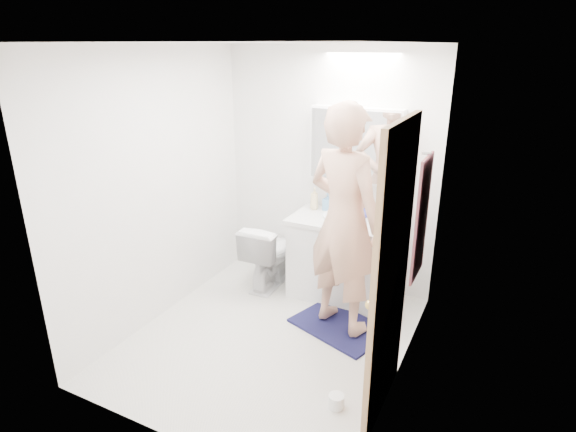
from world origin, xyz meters
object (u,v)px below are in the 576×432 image
Objects in this scene: toothbrush_cup at (365,212)px; soap_bottle_b at (328,202)px; vanity_cabinet at (339,260)px; medicine_cabinet at (356,145)px; soap_bottle_a at (314,198)px; toilet at (269,254)px; person at (344,221)px; toilet_paper_roll at (336,401)px.

soap_bottle_b is at bearing 177.16° from toothbrush_cup.
medicine_cabinet is (0.05, 0.21, 1.11)m from vanity_cabinet.
medicine_cabinet reaches higher than vanity_cabinet.
vanity_cabinet is at bearing -140.63° from toothbrush_cup.
soap_bottle_a reaches higher than vanity_cabinet.
medicine_cabinet is 0.65m from toothbrush_cup.
toothbrush_cup is at bearing -18.61° from medicine_cabinet.
soap_bottle_a reaches higher than soap_bottle_b.
medicine_cabinet is 4.91× the size of soap_bottle_b.
toothbrush_cup is at bearing -165.54° from toilet.
person is (0.23, -0.54, 0.63)m from vanity_cabinet.
toilet_paper_roll is at bearing 128.29° from person.
soap_bottle_b is at bearing -39.77° from person.
toilet_paper_roll is (1.28, -1.37, -0.30)m from toilet.
toilet is at bearing 133.13° from toilet_paper_roll.
toilet is (-0.72, -0.11, -0.04)m from vanity_cabinet.
soap_bottle_b reaches higher than toilet.
soap_bottle_a is 2.06m from toilet_paper_roll.
soap_bottle_b is at bearing 139.19° from vanity_cabinet.
soap_bottle_b is 0.41m from toothbrush_cup.
vanity_cabinet is 1.62m from toilet_paper_roll.
toilet is 7.23× the size of toothbrush_cup.
toilet is 6.35× the size of toilet_paper_roll.
medicine_cabinet is 0.69m from soap_bottle_a.
vanity_cabinet is 1.29× the size of toilet.
soap_bottle_b is (0.52, 0.30, 0.56)m from toilet.
soap_bottle_a is 0.14m from soap_bottle_b.
toilet is at bearing -150.24° from soap_bottle_b.
soap_bottle_a is at bearing -178.93° from toothbrush_cup.
soap_bottle_b is (-0.21, 0.18, 0.52)m from vanity_cabinet.
vanity_cabinet is 4.01× the size of soap_bottle_a.
person is at bearing -76.35° from medicine_cabinet.
medicine_cabinet is 9.11× the size of toothbrush_cup.
toothbrush_cup is at bearing 39.37° from vanity_cabinet.
toilet reaches higher than toilet_paper_roll.
toilet is (-0.77, -0.33, -1.15)m from medicine_cabinet.
toothbrush_cup is at bearing -2.84° from soap_bottle_b.
soap_bottle_a is 2.32× the size of toothbrush_cup.
medicine_cabinet is at bearing 6.71° from soap_bottle_b.
toothbrush_cup is (0.53, 0.01, -0.07)m from soap_bottle_a.
toothbrush_cup is 0.88× the size of toilet_paper_roll.
medicine_cabinet is 0.91m from person.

